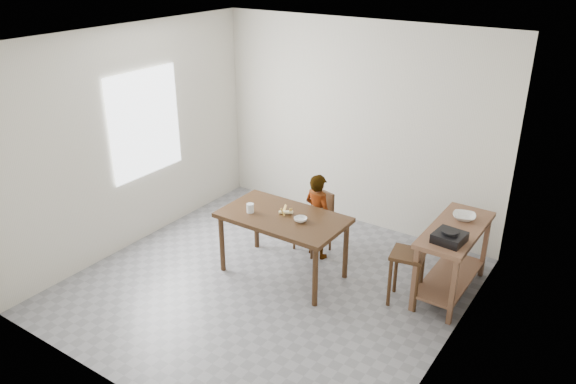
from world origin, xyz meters
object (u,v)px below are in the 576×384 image
Objects in this scene: dining_table at (283,245)px; stool at (406,277)px; child at (318,216)px; dining_chair at (312,222)px; prep_counter at (452,260)px.

dining_table is 1.42m from stool.
child is 0.21m from dining_chair.
stool is at bearing 178.43° from child.
prep_counter is 1.62m from child.
prep_counter is 0.56m from stool.
dining_chair is 1.46m from stool.
dining_table reaches higher than stool.
dining_table is at bearing -169.20° from stool.
stool is (1.28, -0.32, -0.24)m from child.
prep_counter is at bearing 22.15° from dining_table.
child is at bearing 79.73° from dining_table.
stool is at bearing -1.03° from dining_chair.
dining_table is at bearing -157.85° from prep_counter.
child reaches higher than dining_chair.
stool is at bearing 10.80° from dining_table.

